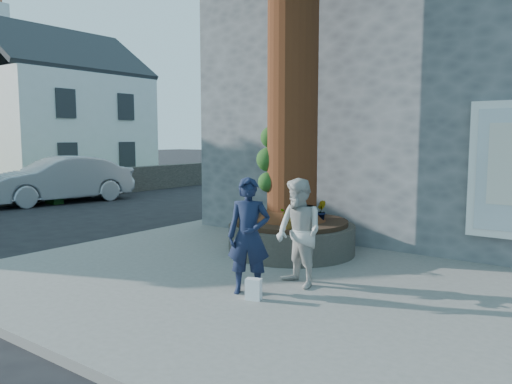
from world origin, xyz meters
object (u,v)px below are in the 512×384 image
Objects in this scene: planter at (291,237)px; car_silver at (60,179)px; man at (249,236)px; woman at (299,233)px; a_board_sign at (54,189)px.

car_silver is (-10.60, 2.05, 0.37)m from planter.
man is 0.33× the size of car_silver.
man is 0.77m from woman.
woman is at bearing -7.11° from car_silver.
man is at bearing -97.04° from woman.
woman is 12.37m from car_silver.
a_board_sign is (0.16, -0.33, -0.29)m from car_silver.
woman is at bearing -55.05° from planter.
a_board_sign is (-11.26, 4.09, -0.41)m from man.
man is at bearing -19.40° from a_board_sign.
a_board_sign is at bearing 170.67° from planter.
woman reaches higher than a_board_sign.
planter is 1.46× the size of man.
man is (0.82, -2.37, 0.49)m from planter.
planter is at bearing -0.39° from car_silver.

